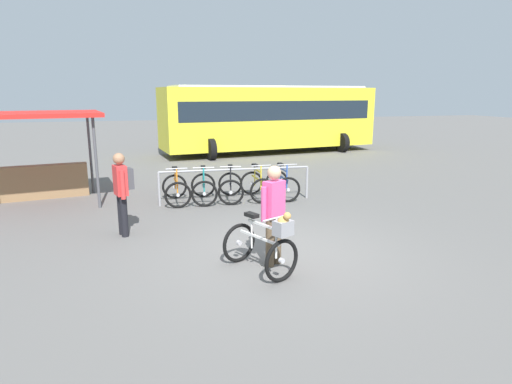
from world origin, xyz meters
The scene contains 12 objects.
ground_plane centered at (0.00, 0.00, 0.00)m, with size 80.00×80.00×0.00m, color #605E5B.
bike_rack_rail centered at (0.09, 3.76, 0.68)m, with size 3.90×0.28×0.88m.
racked_bike_orange centered at (-1.40, 4.03, 0.37)m, with size 0.67×1.10×0.97m.
racked_bike_teal centered at (-0.70, 3.99, 0.37)m, with size 0.79×1.16×0.97m.
racked_bike_black centered at (-0.01, 3.95, 0.37)m, with size 0.87×1.22×0.98m.
racked_bike_yellow centered at (0.69, 3.91, 0.37)m, with size 0.67×1.11×0.98m.
racked_bike_blue centered at (1.39, 3.87, 0.37)m, with size 0.69×1.11×0.97m.
featured_bicycle centered at (-0.52, -0.80, 0.49)m, with size 1.05×1.26×1.09m.
person_with_featured_bike centered at (-0.28, -0.50, 0.91)m, with size 0.46×0.35×1.64m.
pedestrian_with_backpack centered at (-2.64, 1.74, 0.94)m, with size 0.40×0.51×1.64m.
bus_distant centered at (3.81, 12.69, 1.74)m, with size 10.23×4.19×3.08m.
market_stall centered at (-4.74, 5.11, 1.39)m, with size 3.43×2.76×2.30m.
Camera 1 is at (-2.35, -6.81, 2.74)m, focal length 30.26 mm.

